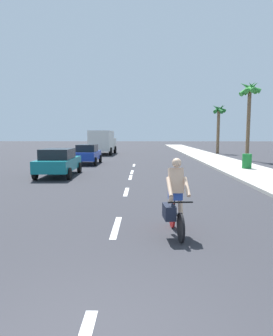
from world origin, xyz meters
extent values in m
plane|color=#2D2D33|center=(0.00, 20.00, 0.00)|extent=(160.00, 160.00, 0.00)
cube|color=#B2ADA3|center=(7.35, 22.00, 0.07)|extent=(3.60, 80.00, 0.14)
cube|color=white|center=(0.00, 4.60, 0.00)|extent=(0.16, 1.80, 0.01)
cube|color=white|center=(0.00, 9.25, 0.00)|extent=(0.16, 1.80, 0.01)
cube|color=white|center=(0.00, 13.38, 0.00)|extent=(0.16, 1.80, 0.01)
cube|color=white|center=(0.00, 15.65, 0.00)|extent=(0.16, 1.80, 0.01)
cube|color=white|center=(0.00, 19.78, 0.00)|extent=(0.16, 1.80, 0.01)
cylinder|color=black|center=(1.52, 3.58, 0.33)|extent=(0.11, 0.66, 0.66)
cylinder|color=red|center=(1.43, 4.63, 0.33)|extent=(0.11, 0.66, 0.66)
cube|color=black|center=(1.47, 4.11, 0.51)|extent=(0.12, 0.94, 0.04)
cylinder|color=black|center=(1.45, 4.32, 0.75)|extent=(0.03, 0.03, 0.48)
cube|color=black|center=(1.51, 3.66, 0.88)|extent=(0.56, 0.08, 0.03)
cube|color=beige|center=(1.46, 4.18, 1.28)|extent=(0.37, 0.34, 0.63)
sphere|color=beige|center=(1.47, 4.12, 1.71)|extent=(0.22, 0.22, 0.22)
cube|color=#2D51B7|center=(1.46, 4.24, 0.95)|extent=(0.34, 0.25, 0.28)
cube|color=black|center=(1.28, 3.80, 0.63)|extent=(0.28, 0.54, 0.32)
cylinder|color=beige|center=(1.58, 4.19, 0.63)|extent=(0.14, 0.32, 0.62)
cylinder|color=beige|center=(1.34, 4.17, 0.63)|extent=(0.13, 0.21, 0.63)
cylinder|color=beige|center=(1.69, 3.94, 1.18)|extent=(0.13, 0.49, 0.41)
cylinder|color=beige|center=(1.29, 3.91, 1.18)|extent=(0.13, 0.49, 0.41)
cube|color=#14727A|center=(-4.11, 13.84, 0.69)|extent=(1.91, 4.30, 0.64)
cube|color=black|center=(-4.11, 13.63, 1.29)|extent=(1.63, 2.25, 0.56)
cylinder|color=black|center=(-5.05, 15.26, 0.32)|extent=(0.20, 0.65, 0.64)
cylinder|color=black|center=(-3.26, 15.31, 0.32)|extent=(0.20, 0.65, 0.64)
cylinder|color=black|center=(-4.96, 12.37, 0.32)|extent=(0.20, 0.65, 0.64)
cylinder|color=black|center=(-3.18, 12.43, 0.32)|extent=(0.20, 0.65, 0.64)
cube|color=#1E389E|center=(-3.73, 20.66, 0.69)|extent=(1.64, 3.87, 0.64)
cube|color=black|center=(-3.73, 20.47, 1.29)|extent=(1.44, 2.02, 0.56)
cylinder|color=black|center=(-4.55, 21.97, 0.32)|extent=(0.18, 0.64, 0.64)
cylinder|color=black|center=(-2.93, 21.98, 0.32)|extent=(0.18, 0.64, 0.64)
cylinder|color=black|center=(-4.54, 19.34, 0.32)|extent=(0.18, 0.64, 0.64)
cylinder|color=black|center=(-2.92, 19.35, 0.32)|extent=(0.18, 0.64, 0.64)
cube|color=beige|center=(-4.04, 34.39, 1.20)|extent=(2.47, 2.42, 1.40)
cube|color=silver|center=(-4.13, 31.41, 1.65)|extent=(2.53, 4.24, 2.30)
cylinder|color=black|center=(-5.24, 34.30, 0.45)|extent=(0.31, 0.91, 0.90)
cylinder|color=black|center=(-2.84, 34.22, 0.45)|extent=(0.31, 0.91, 0.90)
cylinder|color=black|center=(-5.37, 30.40, 0.45)|extent=(0.31, 0.91, 0.90)
cylinder|color=black|center=(-2.97, 30.33, 0.45)|extent=(0.31, 0.91, 0.90)
cylinder|color=brown|center=(10.12, 23.99, 3.31)|extent=(0.32, 0.32, 6.63)
cone|color=#2D8433|center=(10.37, 24.00, 6.48)|extent=(0.50, 1.40, 0.82)
cone|color=#2D8433|center=(10.29, 24.17, 6.48)|extent=(1.32, 1.33, 1.33)
cone|color=#2D8433|center=(10.07, 24.23, 6.48)|extent=(1.78, 0.83, 1.57)
cone|color=#2D8433|center=(9.91, 24.12, 6.48)|extent=(1.09, 1.66, 1.31)
cone|color=#2D8433|center=(9.90, 23.88, 6.48)|extent=(0.97, 1.69, 1.28)
cone|color=#2D8433|center=(10.05, 23.75, 6.48)|extent=(1.90, 1.04, 1.25)
cone|color=#2D8433|center=(10.27, 23.79, 6.48)|extent=(1.48, 1.41, 1.18)
cylinder|color=brown|center=(9.97, 33.90, 2.82)|extent=(0.36, 0.36, 5.64)
cone|color=#195B23|center=(10.22, 33.91, 5.49)|extent=(0.49, 1.84, 1.26)
cone|color=#195B23|center=(10.08, 34.12, 5.49)|extent=(1.53, 1.07, 1.28)
cone|color=#195B23|center=(9.78, 34.06, 5.49)|extent=(1.25, 1.53, 1.32)
cone|color=#195B23|center=(9.78, 33.73, 5.49)|extent=(1.37, 1.67, 1.49)
cone|color=#195B23|center=(10.02, 33.65, 5.49)|extent=(1.65, 0.77, 1.00)
cylinder|color=#19722D|center=(7.55, 16.69, 0.62)|extent=(0.60, 0.60, 0.96)
camera|label=1|loc=(0.68, -2.66, 2.36)|focal=31.29mm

